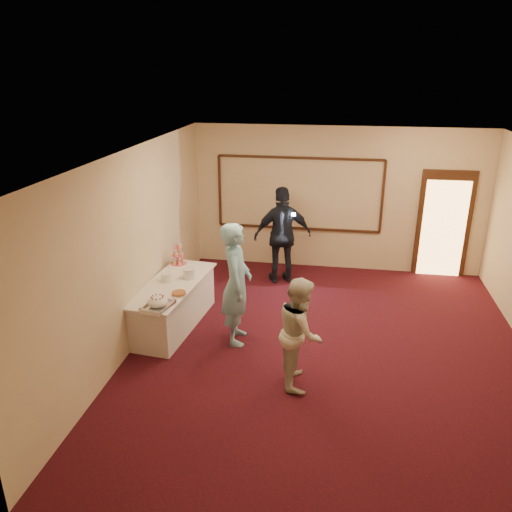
% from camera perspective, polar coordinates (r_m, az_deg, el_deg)
% --- Properties ---
extents(floor, '(7.00, 7.00, 0.00)m').
position_cam_1_polar(floor, '(7.87, 8.27, -10.76)').
color(floor, black).
rests_on(floor, ground).
extents(room_walls, '(6.04, 7.04, 3.02)m').
position_cam_1_polar(room_walls, '(7.03, 9.12, 3.44)').
color(room_walls, beige).
rests_on(room_walls, floor).
extents(wall_molding, '(3.45, 0.04, 1.55)m').
position_cam_1_polar(wall_molding, '(10.52, 4.95, 7.08)').
color(wall_molding, black).
rests_on(wall_molding, room_walls).
extents(doorway, '(1.05, 0.07, 2.20)m').
position_cam_1_polar(doorway, '(10.82, 20.64, 3.34)').
color(doorway, black).
rests_on(doorway, floor).
extents(buffet_table, '(1.02, 2.16, 0.77)m').
position_cam_1_polar(buffet_table, '(8.45, -9.47, -5.48)').
color(buffet_table, white).
rests_on(buffet_table, floor).
extents(pavlova_tray, '(0.44, 0.56, 0.19)m').
position_cam_1_polar(pavlova_tray, '(7.47, -11.17, -5.35)').
color(pavlova_tray, silver).
rests_on(pavlova_tray, buffet_table).
extents(cupcake_stand, '(0.29, 0.29, 0.42)m').
position_cam_1_polar(cupcake_stand, '(9.03, -8.90, 0.02)').
color(cupcake_stand, '#E94B61').
rests_on(cupcake_stand, buffet_table).
extents(plate_stack_a, '(0.18, 0.18, 0.15)m').
position_cam_1_polar(plate_stack_a, '(8.35, -10.15, -2.40)').
color(plate_stack_a, white).
rests_on(plate_stack_a, buffet_table).
extents(plate_stack_b, '(0.21, 0.21, 0.18)m').
position_cam_1_polar(plate_stack_b, '(8.41, -7.64, -1.98)').
color(plate_stack_b, white).
rests_on(plate_stack_b, buffet_table).
extents(tart, '(0.25, 0.25, 0.05)m').
position_cam_1_polar(tart, '(7.86, -8.80, -4.26)').
color(tart, white).
rests_on(tart, buffet_table).
extents(man, '(0.56, 0.77, 1.95)m').
position_cam_1_polar(man, '(7.66, -2.26, -3.20)').
color(man, '#7FBBD6').
rests_on(man, floor).
extents(woman, '(0.67, 0.82, 1.55)m').
position_cam_1_polar(woman, '(6.77, 5.09, -8.63)').
color(woman, beige).
rests_on(woman, floor).
extents(guest, '(1.24, 0.82, 1.95)m').
position_cam_1_polar(guest, '(9.84, 3.06, 2.37)').
color(guest, black).
rests_on(guest, floor).
extents(camera_flash, '(0.07, 0.05, 0.05)m').
position_cam_1_polar(camera_flash, '(9.54, 4.32, 4.77)').
color(camera_flash, white).
rests_on(camera_flash, guest).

